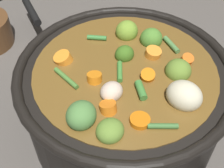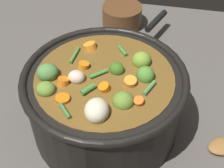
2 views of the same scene
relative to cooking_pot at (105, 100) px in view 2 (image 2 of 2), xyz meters
name	(u,v)px [view 2 (image 2 of 2)]	position (x,y,z in m)	size (l,w,h in m)	color
ground_plane	(106,124)	(0.00, 0.00, -0.08)	(1.10, 1.10, 0.00)	#514C47
cooking_pot	(105,100)	(0.00, 0.00, 0.00)	(0.33, 0.33, 0.18)	black
small_saucepan	(123,16)	(-0.40, -0.03, -0.05)	(0.16, 0.20, 0.07)	brown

